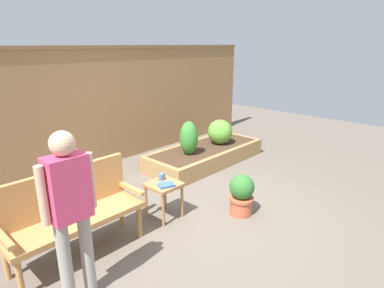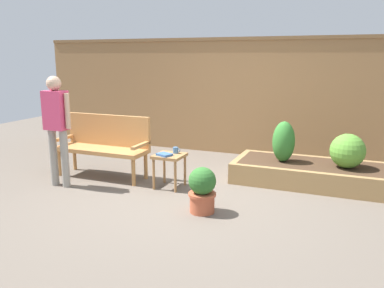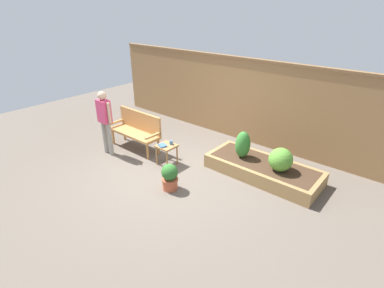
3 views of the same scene
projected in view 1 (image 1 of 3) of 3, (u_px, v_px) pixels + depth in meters
ground_plane at (197, 214)px, 4.32m from camera, size 14.00×14.00×0.00m
fence_back at (89, 108)px, 5.69m from camera, size 8.40×0.14×2.16m
garden_bench at (71, 207)px, 3.38m from camera, size 1.44×0.48×0.94m
side_table at (164, 189)px, 4.14m from camera, size 0.40×0.40×0.48m
cup_on_table at (161, 177)px, 4.21m from camera, size 0.11×0.07×0.09m
book_on_table at (166, 185)px, 4.03m from camera, size 0.23×0.21×0.03m
potted_boxwood at (241, 194)px, 4.25m from camera, size 0.33×0.33×0.55m
raised_planter_bed at (205, 155)px, 6.17m from camera, size 2.40×1.00×0.30m
shrub_near_bench at (189, 138)px, 5.66m from camera, size 0.33×0.33×0.60m
shrub_far_corner at (220, 132)px, 6.29m from camera, size 0.48×0.48×0.48m
person_by_bench at (70, 206)px, 2.61m from camera, size 0.47×0.20×1.56m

